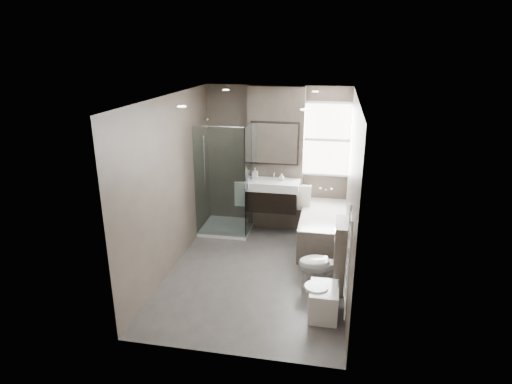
% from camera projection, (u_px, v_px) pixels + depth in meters
% --- Properties ---
extents(room, '(2.70, 3.90, 2.70)m').
position_uv_depth(room, '(258.00, 190.00, 6.09)').
color(room, '#4B4845').
rests_on(room, ground).
extents(vanity_pier, '(1.00, 0.25, 2.60)m').
position_uv_depth(vanity_pier, '(276.00, 159.00, 7.74)').
color(vanity_pier, '#564D44').
rests_on(vanity_pier, ground).
extents(vanity, '(0.95, 0.47, 0.66)m').
position_uv_depth(vanity, '(272.00, 195.00, 7.59)').
color(vanity, black).
rests_on(vanity, vanity_pier).
extents(mirror_cabinet, '(0.86, 0.08, 0.76)m').
position_uv_depth(mirror_cabinet, '(275.00, 143.00, 7.48)').
color(mirror_cabinet, black).
rests_on(mirror_cabinet, vanity_pier).
extents(towel_left, '(0.24, 0.06, 0.44)m').
position_uv_depth(towel_left, '(241.00, 194.00, 7.68)').
color(towel_left, white).
rests_on(towel_left, vanity_pier).
extents(towel_right, '(0.24, 0.06, 0.44)m').
position_uv_depth(towel_right, '(304.00, 198.00, 7.48)').
color(towel_right, white).
rests_on(towel_right, vanity_pier).
extents(shower_enclosure, '(0.90, 0.90, 2.00)m').
position_uv_depth(shower_enclosure, '(231.00, 206.00, 7.73)').
color(shower_enclosure, white).
rests_on(shower_enclosure, ground).
extents(bathtub, '(0.75, 1.60, 0.57)m').
position_uv_depth(bathtub, '(323.00, 228.00, 7.26)').
color(bathtub, '#564D44').
rests_on(bathtub, ground).
extents(window, '(0.98, 0.06, 1.33)m').
position_uv_depth(window, '(327.00, 140.00, 7.55)').
color(window, white).
rests_on(window, room).
extents(toilet, '(0.74, 0.52, 0.69)m').
position_uv_depth(toilet, '(322.00, 264.00, 6.00)').
color(toilet, white).
rests_on(toilet, ground).
extents(cistern_box, '(0.19, 0.55, 1.00)m').
position_uv_depth(cistern_box, '(341.00, 256.00, 5.90)').
color(cistern_box, '#564D44').
rests_on(cistern_box, ground).
extents(bidet, '(0.42, 0.49, 0.51)m').
position_uv_depth(bidet, '(323.00, 301.00, 5.36)').
color(bidet, white).
rests_on(bidet, ground).
extents(towel_radiator, '(0.03, 0.49, 1.10)m').
position_uv_depth(towel_radiator, '(348.00, 261.00, 4.44)').
color(towel_radiator, silver).
rests_on(towel_radiator, room).
extents(soap_bottle_a, '(0.09, 0.09, 0.20)m').
position_uv_depth(soap_bottle_a, '(255.00, 173.00, 7.59)').
color(soap_bottle_a, white).
rests_on(soap_bottle_a, vanity).
extents(soap_bottle_b, '(0.10, 0.10, 0.13)m').
position_uv_depth(soap_bottle_b, '(282.00, 177.00, 7.50)').
color(soap_bottle_b, white).
rests_on(soap_bottle_b, vanity).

